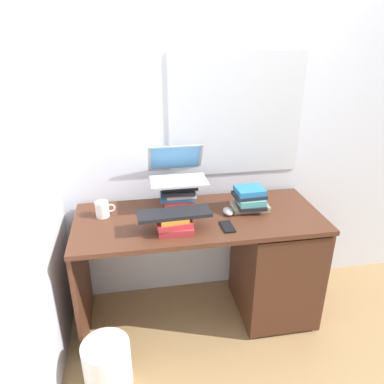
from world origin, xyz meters
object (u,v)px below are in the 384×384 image
Objects in this scene: desk at (258,260)px; mug at (103,209)px; book_stack_keyboard_riser at (174,223)px; computer_mouse at (228,211)px; laptop at (177,171)px; book_stack_tall at (179,195)px; cell_phone at (227,227)px; keyboard at (174,214)px; wastebasket at (107,365)px; book_stack_side at (250,200)px.

desk is 12.64× the size of mug.
computer_mouse is (0.36, 0.15, -0.03)m from book_stack_keyboard_riser.
laptop is 2.93× the size of mug.
desk is 6.31× the size of book_stack_tall.
mug is at bearing 172.57° from computer_mouse.
mug reaches higher than cell_phone.
wastebasket is at bearing -145.83° from keyboard.
book_stack_tall reaches higher than wastebasket.
computer_mouse is 0.85× the size of mug.
desk is at bearing 23.68° from wastebasket.
laptop reaches higher than computer_mouse.
desk is 0.46m from cell_phone.
laptop is at bearing 11.26° from mug.
desk is 6.25× the size of book_stack_side.
mug is (-0.78, 0.10, 0.03)m from computer_mouse.
keyboard reaches higher than cell_phone.
laptop reaches higher than keyboard.
wastebasket is at bearing -159.11° from cell_phone.
computer_mouse is 1.12m from wastebasket.
computer_mouse is 0.78m from mug.
keyboard is 1.43× the size of wastebasket.
keyboard reaches higher than computer_mouse.
book_stack_side is 1.81× the size of cell_phone.
cell_phone is at bearing -55.97° from laptop.
desk is 1.13m from wastebasket.
book_stack_tall is 0.29m from keyboard.
cell_phone is at bearing -134.36° from book_stack_side.
book_stack_side is 1.28m from wastebasket.
laptop is at bearing 146.05° from computer_mouse.
computer_mouse is (-0.21, 0.03, 0.37)m from desk.
computer_mouse is at bearing -166.07° from book_stack_side.
keyboard is 0.49m from mug.
desk is at bearing -24.15° from laptop.
computer_mouse is (0.29, -0.14, -0.07)m from book_stack_tall.
desk is 11.32× the size of cell_phone.
laptop is at bearing 155.85° from desk.
cell_phone is at bearing -152.34° from desk.
wastebasket is (-0.43, -0.32, -0.74)m from keyboard.
wastebasket is at bearing -126.62° from laptop.
book_stack_keyboard_riser is 0.31m from cell_phone.
book_stack_keyboard_riser is 0.54× the size of keyboard.
mug is 0.78m from cell_phone.
mug is at bearing 172.45° from desk.
keyboard is 0.91m from wastebasket.
wastebasket is (-0.01, -0.57, -0.68)m from mug.
keyboard is at bearing -168.56° from desk.
desk is at bearing 11.65° from book_stack_keyboard_riser.
book_stack_side is at bearing 16.93° from keyboard.
book_stack_tall is at bearing 127.85° from cell_phone.
keyboard is (0.00, 0.00, 0.06)m from book_stack_keyboard_riser.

